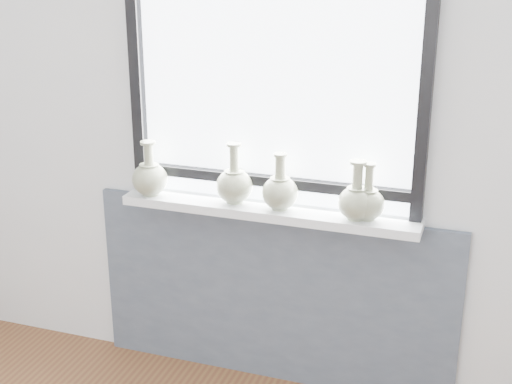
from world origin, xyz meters
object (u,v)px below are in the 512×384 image
(vase_d, at_px, (356,200))
(vase_e, at_px, (368,202))
(vase_a, at_px, (150,177))
(windowsill, at_px, (268,211))
(vase_b, at_px, (234,184))
(vase_c, at_px, (280,191))

(vase_d, height_order, vase_e, vase_d)
(vase_a, bearing_deg, windowsill, 3.04)
(vase_b, relative_size, vase_d, 1.07)
(vase_b, xyz_separation_m, vase_e, (0.59, -0.01, -0.01))
(windowsill, distance_m, vase_d, 0.40)
(vase_a, height_order, vase_b, vase_b)
(vase_c, xyz_separation_m, vase_d, (0.33, -0.01, -0.00))
(windowsill, relative_size, vase_c, 5.33)
(vase_b, bearing_deg, windowsill, -1.21)
(windowsill, height_order, vase_e, vase_e)
(vase_b, relative_size, vase_e, 1.12)
(vase_c, distance_m, vase_d, 0.33)
(vase_a, relative_size, vase_c, 1.01)
(vase_b, height_order, vase_e, vase_b)
(vase_c, relative_size, vase_d, 0.98)
(windowsill, height_order, vase_a, vase_a)
(vase_a, xyz_separation_m, vase_e, (0.98, 0.02, -0.01))
(vase_c, bearing_deg, vase_d, -1.99)
(vase_b, distance_m, vase_c, 0.21)
(vase_c, height_order, vase_d, vase_d)
(windowsill, relative_size, vase_a, 5.28)
(vase_a, height_order, vase_d, vase_d)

